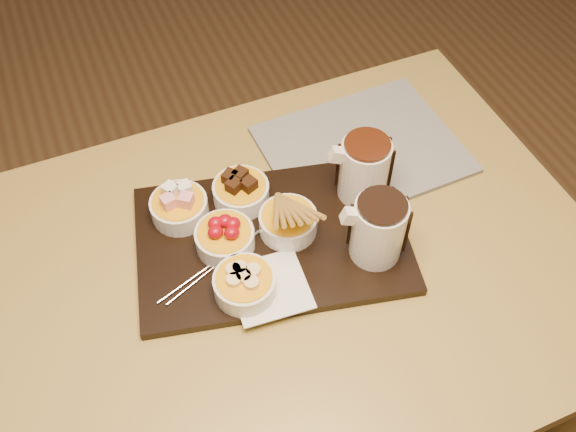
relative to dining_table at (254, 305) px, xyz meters
name	(u,v)px	position (x,y,z in m)	size (l,w,h in m)	color
ground	(265,431)	(0.00, 0.00, -0.65)	(5.00, 5.00, 0.00)	#54371D
dining_table	(254,305)	(0.00, 0.00, 0.00)	(1.20, 0.80, 0.75)	#A0853B
serving_board	(272,239)	(0.06, 0.05, 0.11)	(0.46, 0.30, 0.02)	black
napkin	(270,287)	(0.02, -0.04, 0.12)	(0.12, 0.12, 0.00)	white
bowl_marshmallows	(179,208)	(-0.07, 0.16, 0.14)	(0.10, 0.10, 0.04)	silver
bowl_cake	(241,193)	(0.04, 0.15, 0.14)	(0.10, 0.10, 0.04)	silver
bowl_strawberries	(225,239)	(-0.02, 0.06, 0.14)	(0.10, 0.10, 0.04)	silver
bowl_biscotti	(288,223)	(0.09, 0.05, 0.14)	(0.10, 0.10, 0.04)	silver
bowl_bananas	(245,285)	(-0.02, -0.03, 0.14)	(0.10, 0.10, 0.04)	silver
pitcher_dark_chocolate	(378,230)	(0.20, -0.04, 0.18)	(0.09, 0.09, 0.12)	silver
pitcher_milk_chocolate	(364,170)	(0.24, 0.08, 0.18)	(0.09, 0.09, 0.12)	silver
fondue_skewers	(222,257)	(-0.04, 0.04, 0.12)	(0.26, 0.03, 0.01)	silver
newspaper	(362,149)	(0.30, 0.18, 0.10)	(0.36, 0.29, 0.01)	beige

